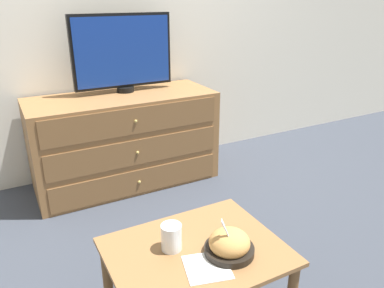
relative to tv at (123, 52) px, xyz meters
name	(u,v)px	position (x,y,z in m)	size (l,w,h in m)	color
ground_plane	(129,164)	(0.05, 0.20, -1.00)	(12.00, 12.00, 0.00)	#383D47
wall_back	(117,7)	(0.05, 0.23, 0.30)	(12.00, 0.05, 2.60)	silver
dresser	(125,140)	(-0.06, -0.10, -0.65)	(1.37, 0.56, 0.70)	olive
tv	(123,52)	(0.00, 0.00, 0.00)	(0.75, 0.13, 0.57)	black
coffee_table	(196,261)	(-0.24, -1.56, -0.67)	(0.73, 0.57, 0.39)	olive
takeout_bowl	(229,245)	(-0.13, -1.65, -0.57)	(0.21, 0.21, 0.18)	black
drink_cup	(171,239)	(-0.32, -1.51, -0.56)	(0.09, 0.09, 0.12)	white
napkin	(207,267)	(-0.25, -1.68, -0.61)	(0.21, 0.21, 0.00)	white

